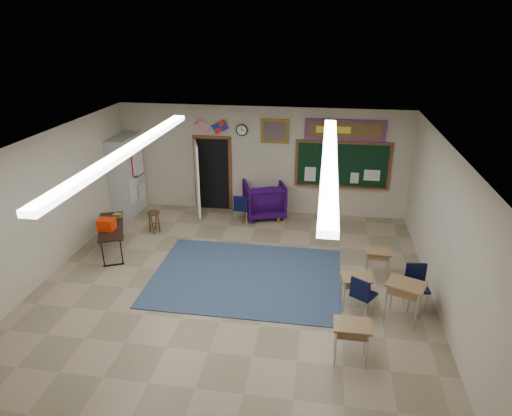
% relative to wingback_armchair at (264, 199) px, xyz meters
% --- Properties ---
extents(floor, '(9.00, 9.00, 0.00)m').
position_rel_wingback_armchair_xyz_m(floor, '(-0.12, -4.15, -0.50)').
color(floor, gray).
rests_on(floor, ground).
extents(back_wall, '(8.00, 0.04, 3.00)m').
position_rel_wingback_armchair_xyz_m(back_wall, '(-0.12, 0.35, 1.00)').
color(back_wall, '#B8AF95').
rests_on(back_wall, floor).
extents(left_wall, '(0.04, 9.00, 3.00)m').
position_rel_wingback_armchair_xyz_m(left_wall, '(-4.12, -4.15, 1.00)').
color(left_wall, '#B8AF95').
rests_on(left_wall, floor).
extents(right_wall, '(0.04, 9.00, 3.00)m').
position_rel_wingback_armchair_xyz_m(right_wall, '(3.88, -4.15, 1.00)').
color(right_wall, '#B8AF95').
rests_on(right_wall, floor).
extents(ceiling, '(8.00, 9.00, 0.04)m').
position_rel_wingback_armchair_xyz_m(ceiling, '(-0.12, -4.15, 2.50)').
color(ceiling, '#BBBCB7').
rests_on(ceiling, back_wall).
extents(area_rug, '(4.00, 3.00, 0.02)m').
position_rel_wingback_armchair_xyz_m(area_rug, '(0.08, -3.35, -0.49)').
color(area_rug, '#2F405A').
rests_on(area_rug, floor).
extents(fluorescent_strips, '(3.86, 6.00, 0.10)m').
position_rel_wingback_armchair_xyz_m(fluorescent_strips, '(-0.12, -4.15, 2.44)').
color(fluorescent_strips, white).
rests_on(fluorescent_strips, ceiling).
extents(doorway, '(1.10, 0.89, 2.16)m').
position_rel_wingback_armchair_xyz_m(doorway, '(-1.62, 0.20, 0.56)').
color(doorway, black).
rests_on(doorway, back_wall).
extents(chalkboard, '(2.55, 0.14, 1.30)m').
position_rel_wingback_armchair_xyz_m(chalkboard, '(2.08, 0.31, 0.97)').
color(chalkboard, brown).
rests_on(chalkboard, back_wall).
extents(bulletin_board, '(2.10, 0.05, 0.55)m').
position_rel_wingback_armchair_xyz_m(bulletin_board, '(2.08, 0.32, 1.95)').
color(bulletin_board, red).
rests_on(bulletin_board, back_wall).
extents(framed_art_print, '(0.75, 0.05, 0.65)m').
position_rel_wingback_armchair_xyz_m(framed_art_print, '(0.23, 0.32, 1.85)').
color(framed_art_print, olive).
rests_on(framed_art_print, back_wall).
extents(wall_clock, '(0.32, 0.05, 0.32)m').
position_rel_wingback_armchair_xyz_m(wall_clock, '(-0.67, 0.32, 1.85)').
color(wall_clock, black).
rests_on(wall_clock, back_wall).
extents(wall_flags, '(1.16, 0.06, 0.70)m').
position_rel_wingback_armchair_xyz_m(wall_flags, '(-1.52, 0.29, 1.98)').
color(wall_flags, red).
rests_on(wall_flags, back_wall).
extents(storage_cabinet, '(0.59, 1.25, 2.20)m').
position_rel_wingback_armchair_xyz_m(storage_cabinet, '(-3.83, -0.30, 0.60)').
color(storage_cabinet, '#A6A6A1').
rests_on(storage_cabinet, floor).
extents(wingback_armchair, '(1.36, 1.38, 1.00)m').
position_rel_wingback_armchair_xyz_m(wingback_armchair, '(0.00, 0.00, 0.00)').
color(wingback_armchair, '#20053A').
rests_on(wingback_armchair, floor).
extents(student_chair_reading, '(0.45, 0.45, 0.84)m').
position_rel_wingback_armchair_xyz_m(student_chair_reading, '(-0.50, -0.60, -0.08)').
color(student_chair_reading, black).
rests_on(student_chair_reading, floor).
extents(student_chair_desk_a, '(0.57, 0.57, 0.82)m').
position_rel_wingback_armchair_xyz_m(student_chair_desk_a, '(2.46, -4.33, -0.09)').
color(student_chair_desk_a, black).
rests_on(student_chair_desk_a, floor).
extents(student_chair_desk_b, '(0.48, 0.48, 0.86)m').
position_rel_wingback_armchair_xyz_m(student_chair_desk_b, '(3.46, -3.97, -0.07)').
color(student_chair_desk_b, black).
rests_on(student_chair_desk_b, floor).
extents(student_desk_front_left, '(0.62, 0.51, 0.67)m').
position_rel_wingback_armchair_xyz_m(student_desk_front_left, '(2.32, -4.12, -0.12)').
color(student_desk_front_left, olive).
rests_on(student_desk_front_left, floor).
extents(student_desk_front_right, '(0.54, 0.41, 0.63)m').
position_rel_wingback_armchair_xyz_m(student_desk_front_right, '(2.84, -2.90, -0.15)').
color(student_desk_front_right, olive).
rests_on(student_desk_front_right, floor).
extents(student_desk_back_left, '(0.59, 0.44, 0.70)m').
position_rel_wingback_armchair_xyz_m(student_desk_back_left, '(2.19, -5.64, -0.10)').
color(student_desk_back_left, olive).
rests_on(student_desk_back_left, floor).
extents(student_desk_back_right, '(0.79, 0.70, 0.78)m').
position_rel_wingback_armchair_xyz_m(student_desk_back_right, '(3.17, -4.40, -0.06)').
color(student_desk_back_right, olive).
rests_on(student_desk_back_right, floor).
extents(folding_table, '(1.17, 1.72, 0.93)m').
position_rel_wingback_armchair_xyz_m(folding_table, '(-3.25, -2.67, -0.13)').
color(folding_table, black).
rests_on(folding_table, floor).
extents(wooden_stool, '(0.32, 0.32, 0.57)m').
position_rel_wingback_armchair_xyz_m(wooden_stool, '(-2.65, -1.52, -0.20)').
color(wooden_stool, '#462A15').
rests_on(wooden_stool, floor).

